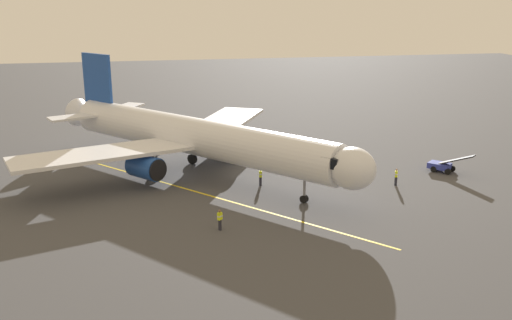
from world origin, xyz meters
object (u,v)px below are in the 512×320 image
(airplane, at_px, (193,137))
(ground_crew_marshaller, at_px, (396,177))
(ground_crew_wing_walker, at_px, (260,177))
(tug_portside, at_px, (156,142))
(belt_loader_near_nose, at_px, (442,165))
(ground_crew_loader, at_px, (220,220))

(airplane, relative_size, ground_crew_marshaller, 19.68)
(ground_crew_wing_walker, distance_m, tug_portside, 19.16)
(ground_crew_wing_walker, relative_size, tug_portside, 0.65)
(belt_loader_near_nose, bearing_deg, ground_crew_wing_walker, 1.95)
(ground_crew_wing_walker, height_order, belt_loader_near_nose, belt_loader_near_nose)
(ground_crew_wing_walker, bearing_deg, tug_portside, -60.03)
(ground_crew_loader, xyz_separation_m, tug_portside, (4.20, -26.70, -0.18))
(airplane, relative_size, ground_crew_loader, 19.68)
(ground_crew_wing_walker, bearing_deg, ground_crew_marshaller, 168.83)
(belt_loader_near_nose, bearing_deg, tug_portside, -28.52)
(belt_loader_near_nose, bearing_deg, airplane, -9.58)
(ground_crew_marshaller, xyz_separation_m, tug_portside, (22.58, -19.17, -0.18))
(ground_crew_wing_walker, relative_size, ground_crew_loader, 1.00)
(tug_portside, bearing_deg, ground_crew_marshaller, 139.67)
(ground_crew_marshaller, bearing_deg, tug_portside, -40.33)
(tug_portside, bearing_deg, belt_loader_near_nose, 151.48)
(ground_crew_marshaller, bearing_deg, ground_crew_wing_walker, -11.17)
(ground_crew_loader, xyz_separation_m, belt_loader_near_nose, (-25.11, -10.77, -0.17))
(airplane, distance_m, ground_crew_wing_walker, 8.49)
(ground_crew_wing_walker, bearing_deg, airplane, -39.60)
(airplane, distance_m, belt_loader_near_nose, 26.39)
(ground_crew_marshaller, height_order, ground_crew_loader, same)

